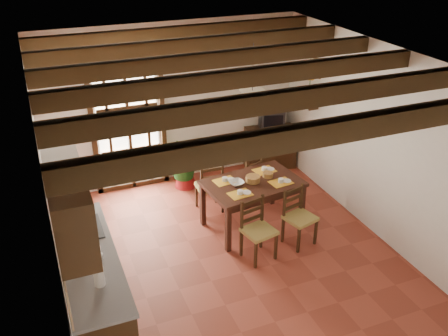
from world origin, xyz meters
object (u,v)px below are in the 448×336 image
chair_near_right (299,227)px  crt_tv (272,119)px  dining_table (253,188)px  chair_far_right (247,184)px  potted_plant (184,157)px  sideboard (270,148)px  pendant_lamp (252,95)px  chair_near_left (258,240)px  chair_far_left (210,195)px  kitchen_counter (92,287)px

chair_near_right → crt_tv: 2.58m
dining_table → crt_tv: size_ratio=2.89×
chair_far_right → potted_plant: size_ratio=0.43×
sideboard → pendant_lamp: 2.61m
crt_tv → chair_near_left: bearing=-103.2°
chair_far_left → sideboard: (1.61, 1.04, 0.12)m
pendant_lamp → dining_table: bearing=-90.0°
chair_near_left → dining_table: bearing=59.0°
kitchen_counter → dining_table: 2.80m
kitchen_counter → sideboard: bearing=37.1°
crt_tv → potted_plant: bearing=-159.0°
crt_tv → kitchen_counter: bearing=-126.0°
chair_far_left → chair_far_right: (0.70, 0.09, 0.01)m
dining_table → potted_plant: 1.68m
dining_table → potted_plant: size_ratio=0.73×
kitchen_counter → potted_plant: size_ratio=1.09×
chair_far_left → chair_far_right: size_ratio=0.97×
dining_table → pendant_lamp: pendant_lamp is taller
chair_far_left → sideboard: 1.92m
chair_far_right → potted_plant: potted_plant is taller
chair_far_right → crt_tv: size_ratio=1.70×
chair_near_right → pendant_lamp: bearing=104.6°
kitchen_counter → pendant_lamp: bearing=25.4°
chair_near_right → chair_far_right: chair_far_right is taller
potted_plant → pendant_lamp: pendant_lamp is taller
chair_near_right → chair_far_left: size_ratio=1.01×
chair_near_right → pendant_lamp: size_ratio=1.03×
dining_table → pendant_lamp: size_ratio=1.79×
chair_far_right → kitchen_counter: bearing=12.2°
pendant_lamp → chair_far_left: bearing=127.8°
dining_table → pendant_lamp: bearing=82.8°
chair_near_left → chair_far_left: size_ratio=1.03×
kitchen_counter → chair_near_right: bearing=8.5°
potted_plant → dining_table: bearing=-70.5°
dining_table → crt_tv: crt_tv is taller
potted_plant → chair_far_left: bearing=-82.6°
kitchen_counter → dining_table: size_ratio=1.49×
chair_far_right → crt_tv: 1.48m
kitchen_counter → chair_far_left: size_ratio=2.62×
chair_far_left → kitchen_counter: bearing=42.7°
chair_near_left → potted_plant: (-0.30, 2.34, 0.29)m
chair_far_left → potted_plant: size_ratio=0.42×
chair_near_right → crt_tv: (0.73, 2.37, 0.70)m
dining_table → chair_near_left: chair_near_left is taller
chair_near_right → sideboard: chair_near_right is taller
chair_near_left → crt_tv: size_ratio=1.70×
potted_plant → pendant_lamp: bearing=-69.3°
kitchen_counter → sideboard: kitchen_counter is taller
dining_table → chair_near_left: 0.89m
chair_far_left → crt_tv: crt_tv is taller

